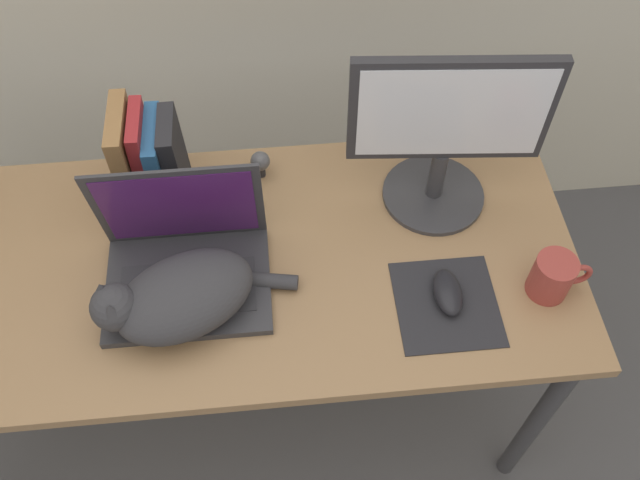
# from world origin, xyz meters

# --- Properties ---
(desk) EXTENTS (1.49, 0.65, 0.74)m
(desk) POSITION_xyz_m (0.00, 0.33, 0.67)
(desk) COLOR #93704C
(desk) RESTS_ON ground_plane
(laptop) EXTENTS (0.34, 0.25, 0.27)m
(laptop) POSITION_xyz_m (-0.09, 0.30, 0.79)
(laptop) COLOR #2D2D33
(laptop) RESTS_ON desk
(cat) EXTENTS (0.40, 0.28, 0.14)m
(cat) POSITION_xyz_m (-0.10, 0.21, 0.81)
(cat) COLOR #333338
(cat) RESTS_ON desk
(external_monitor) EXTENTS (0.41, 0.23, 0.39)m
(external_monitor) POSITION_xyz_m (0.46, 0.46, 0.95)
(external_monitor) COLOR #333338
(external_monitor) RESTS_ON desk
(mousepad) EXTENTS (0.21, 0.22, 0.00)m
(mousepad) POSITION_xyz_m (0.44, 0.18, 0.74)
(mousepad) COLOR #232328
(mousepad) RESTS_ON desk
(computer_mouse) EXTENTS (0.06, 0.11, 0.03)m
(computer_mouse) POSITION_xyz_m (0.44, 0.19, 0.76)
(computer_mouse) COLOR black
(computer_mouse) RESTS_ON mousepad
(book_row) EXTENTS (0.14, 0.17, 0.25)m
(book_row) POSITION_xyz_m (-0.16, 0.53, 0.86)
(book_row) COLOR olive
(book_row) RESTS_ON desk
(webcam) EXTENTS (0.05, 0.05, 0.07)m
(webcam) POSITION_xyz_m (0.08, 0.56, 0.79)
(webcam) COLOR #232328
(webcam) RESTS_ON desk
(mug) EXTENTS (0.13, 0.08, 0.10)m
(mug) POSITION_xyz_m (0.65, 0.19, 0.79)
(mug) COLOR #993833
(mug) RESTS_ON desk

